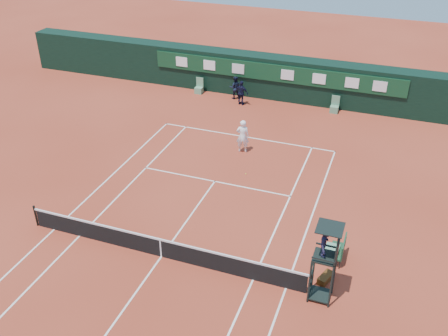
# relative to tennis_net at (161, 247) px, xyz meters

# --- Properties ---
(ground) EXTENTS (90.00, 90.00, 0.00)m
(ground) POSITION_rel_tennis_net_xyz_m (0.00, 0.00, -0.51)
(ground) COLOR #AB3F28
(ground) RESTS_ON ground
(court_lines) EXTENTS (11.05, 23.85, 0.01)m
(court_lines) POSITION_rel_tennis_net_xyz_m (0.00, 0.00, -0.50)
(court_lines) COLOR white
(court_lines) RESTS_ON ground
(tennis_net) EXTENTS (12.90, 0.10, 1.10)m
(tennis_net) POSITION_rel_tennis_net_xyz_m (0.00, 0.00, 0.00)
(tennis_net) COLOR black
(tennis_net) RESTS_ON ground
(back_wall) EXTENTS (40.00, 1.65, 3.00)m
(back_wall) POSITION_rel_tennis_net_xyz_m (0.00, 18.74, 1.00)
(back_wall) COLOR black
(back_wall) RESTS_ON ground
(linesman_chair_left) EXTENTS (0.55, 0.50, 1.15)m
(linesman_chair_left) POSITION_rel_tennis_net_xyz_m (-5.50, 17.48, -0.19)
(linesman_chair_left) COLOR #63986F
(linesman_chair_left) RESTS_ON ground
(linesman_chair_right) EXTENTS (0.55, 0.50, 1.15)m
(linesman_chair_right) POSITION_rel_tennis_net_xyz_m (4.50, 17.48, -0.19)
(linesman_chair_right) COLOR #5C8D69
(linesman_chair_right) RESTS_ON ground
(umpire_chair) EXTENTS (0.96, 0.95, 3.42)m
(umpire_chair) POSITION_rel_tennis_net_xyz_m (6.81, -0.04, 1.95)
(umpire_chair) COLOR black
(umpire_chair) RESTS_ON ground
(player_bench) EXTENTS (0.56, 1.20, 1.10)m
(player_bench) POSITION_rel_tennis_net_xyz_m (7.17, 2.40, 0.09)
(player_bench) COLOR #1A4328
(player_bench) RESTS_ON ground
(tennis_bag) EXTENTS (0.60, 0.87, 0.30)m
(tennis_bag) POSITION_rel_tennis_net_xyz_m (6.87, 0.94, -0.36)
(tennis_bag) COLOR black
(tennis_bag) RESTS_ON ground
(cooler) EXTENTS (0.57, 0.57, 0.65)m
(cooler) POSITION_rel_tennis_net_xyz_m (6.86, 2.35, -0.18)
(cooler) COLOR white
(cooler) RESTS_ON ground
(tennis_ball) EXTENTS (0.07, 0.07, 0.07)m
(tennis_ball) POSITION_rel_tennis_net_xyz_m (1.33, 7.66, -0.48)
(tennis_ball) COLOR yellow
(tennis_ball) RESTS_ON ground
(player) EXTENTS (0.84, 0.66, 2.02)m
(player) POSITION_rel_tennis_net_xyz_m (0.34, 10.05, 0.50)
(player) COLOR white
(player) RESTS_ON ground
(ball_kid_left) EXTENTS (0.98, 0.88, 1.67)m
(ball_kid_left) POSITION_rel_tennis_net_xyz_m (-2.67, 17.43, 0.33)
(ball_kid_left) COLOR black
(ball_kid_left) RESTS_ON ground
(ball_kid_right) EXTENTS (1.09, 0.62, 1.76)m
(ball_kid_right) POSITION_rel_tennis_net_xyz_m (-1.88, 16.54, 0.37)
(ball_kid_right) COLOR black
(ball_kid_right) RESTS_ON ground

